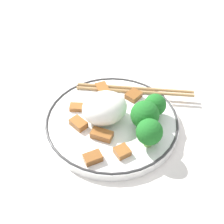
{
  "coord_description": "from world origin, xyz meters",
  "views": [
    {
      "loc": [
        -0.16,
        -0.39,
        0.45
      ],
      "look_at": [
        0.0,
        0.0,
        0.04
      ],
      "focal_mm": 50.0,
      "sensor_mm": 36.0,
      "label": 1
    }
  ],
  "objects": [
    {
      "name": "broccoli_back_left",
      "position": [
        0.04,
        -0.08,
        0.05
      ],
      "size": [
        0.05,
        0.05,
        0.06
      ],
      "color": "#72AD4C",
      "rests_on": "plate"
    },
    {
      "name": "rice_mound",
      "position": [
        -0.01,
        0.01,
        0.05
      ],
      "size": [
        0.09,
        0.07,
        0.06
      ],
      "color": "white",
      "rests_on": "plate"
    },
    {
      "name": "meat_on_rice_edge",
      "position": [
        -0.02,
        -0.08,
        0.02
      ],
      "size": [
        0.03,
        0.03,
        0.01
      ],
      "color": "#995B28",
      "rests_on": "plate"
    },
    {
      "name": "meat_mid_right",
      "position": [
        -0.05,
        0.05,
        0.02
      ],
      "size": [
        0.03,
        0.03,
        0.01
      ],
      "color": "#995B28",
      "rests_on": "plate"
    },
    {
      "name": "meat_near_left",
      "position": [
        -0.07,
        -0.08,
        0.02
      ],
      "size": [
        0.03,
        0.02,
        0.01
      ],
      "color": "brown",
      "rests_on": "plate"
    },
    {
      "name": "ground_plane",
      "position": [
        0.0,
        0.0,
        0.0
      ],
      "size": [
        3.0,
        3.0,
        0.0
      ],
      "primitive_type": "plane",
      "color": "silver"
    },
    {
      "name": "broccoli_back_center",
      "position": [
        0.05,
        -0.04,
        0.05
      ],
      "size": [
        0.05,
        0.05,
        0.06
      ],
      "color": "#72AD4C",
      "rests_on": "plate"
    },
    {
      "name": "broccoli_back_right",
      "position": [
        0.08,
        -0.02,
        0.05
      ],
      "size": [
        0.04,
        0.04,
        0.05
      ],
      "color": "#72AD4C",
      "rests_on": "plate"
    },
    {
      "name": "meat_mid_left",
      "position": [
        0.06,
        0.04,
        0.02
      ],
      "size": [
        0.04,
        0.04,
        0.01
      ],
      "color": "brown",
      "rests_on": "plate"
    },
    {
      "name": "chopsticks",
      "position": [
        0.08,
        0.06,
        0.02
      ],
      "size": [
        0.22,
        0.13,
        0.01
      ],
      "color": "#AD8451",
      "rests_on": "plate"
    },
    {
      "name": "meat_near_back",
      "position": [
        -0.06,
        0.01,
        0.02
      ],
      "size": [
        0.03,
        0.04,
        0.01
      ],
      "color": "#995B28",
      "rests_on": "plate"
    },
    {
      "name": "meat_near_right",
      "position": [
        0.01,
        0.09,
        0.02
      ],
      "size": [
        0.02,
        0.04,
        0.01
      ],
      "color": "#995B28",
      "rests_on": "plate"
    },
    {
      "name": "meat_far_scatter",
      "position": [
        0.0,
        0.04,
        0.02
      ],
      "size": [
        0.04,
        0.04,
        0.01
      ],
      "color": "#995B28",
      "rests_on": "plate"
    },
    {
      "name": "plate",
      "position": [
        0.0,
        0.0,
        0.01
      ],
      "size": [
        0.26,
        0.26,
        0.02
      ],
      "color": "white",
      "rests_on": "ground_plane"
    },
    {
      "name": "meat_near_front",
      "position": [
        -0.03,
        -0.03,
        0.02
      ],
      "size": [
        0.04,
        0.04,
        0.01
      ],
      "color": "brown",
      "rests_on": "plate"
    }
  ]
}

